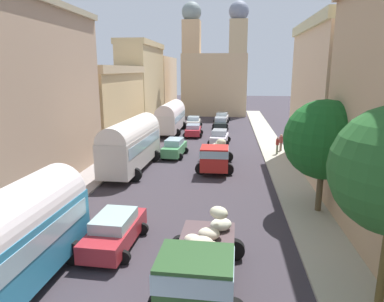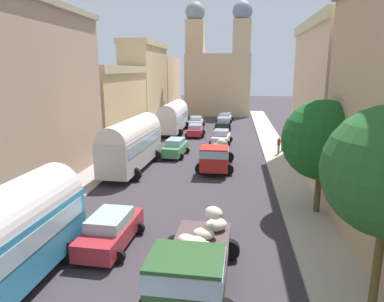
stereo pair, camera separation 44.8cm
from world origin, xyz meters
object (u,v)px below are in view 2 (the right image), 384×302
Objects in this scene: cargo_truck_0 at (193,266)px; cargo_truck_1 at (216,155)px; car_1 at (223,124)px; car_2 at (225,117)px; car_0 at (221,137)px; car_3 at (111,230)px; pedestrian_0 at (279,145)px; parked_bus_2 at (173,116)px; parked_bus_1 at (132,142)px; pedestrian_1 at (283,142)px; car_6 at (196,122)px; car_4 at (175,148)px; car_5 at (195,130)px.

cargo_truck_0 is 16.14m from cargo_truck_1.
car_1 is 1.03× the size of car_2.
car_0 is 0.90× the size of car_3.
car_0 is 7.30m from pedestrian_0.
car_3 is at bearing -95.59° from car_2.
car_0 is (6.37, -6.11, -1.37)m from parked_bus_2.
parked_bus_1 is at bearing -90.79° from parked_bus_2.
parked_bus_1 is 5.16× the size of pedestrian_1.
car_6 is at bearing 96.39° from cargo_truck_0.
parked_bus_2 is at bearing 101.44° from cargo_truck_0.
car_0 is (-0.19, 26.32, -0.50)m from cargo_truck_0.
car_3 is 16.97m from car_4.
parked_bus_2 is 12.57m from car_4.
cargo_truck_0 is 1.58× the size of car_4.
parked_bus_1 reaches higher than cargo_truck_0.
cargo_truck_0 is 35.56m from car_1.
parked_bus_2 is 7.05m from car_1.
car_2 is 7.05m from car_6.
cargo_truck_0 reaches higher than car_6.
cargo_truck_1 is 20.75m from car_6.
car_1 is (6.42, 20.18, -1.46)m from parked_bus_1.
cargo_truck_0 reaches higher than pedestrian_1.
parked_bus_1 is 2.23× the size of car_1.
car_3 is (2.40, -29.23, -1.34)m from parked_bus_2.
car_6 is 2.18× the size of pedestrian_0.
parked_bus_2 is 29.36m from car_3.
pedestrian_0 is at bearing -42.30° from parked_bus_2.
car_3 is at bearing -116.89° from pedestrian_1.
car_0 is at bearing 80.25° from car_3.
parked_bus_2 reaches higher than pedestrian_0.
car_1 is 0.98× the size of car_4.
pedestrian_1 is at bearing -37.05° from parked_bus_2.
car_3 is (-3.84, -39.27, 0.05)m from car_2.
parked_bus_2 is 2.33× the size of car_2.
cargo_truck_0 reaches higher than car_1.
parked_bus_2 is 8.93m from car_0.
car_5 is at bearing -104.55° from car_2.
pedestrian_0 reaches higher than car_1.
car_4 is at bearing 61.14° from parked_bus_1.
cargo_truck_0 is 1.52× the size of car_3.
car_2 is at bearing 58.12° from parked_bus_2.
cargo_truck_1 is at bearing -45.51° from car_4.
car_4 is at bearing -93.82° from car_5.
cargo_truck_1 reaches higher than pedestrian_0.
car_3 is at bearing -90.13° from car_6.
parked_bus_2 reaches higher than car_6.
car_2 is at bearing 90.43° from cargo_truck_0.
cargo_truck_0 is 1.62× the size of car_1.
car_2 is 12.58m from car_5.
cargo_truck_0 is 1.73× the size of car_6.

